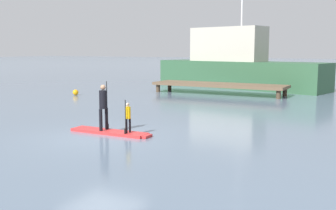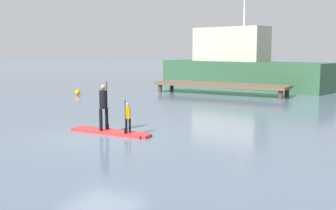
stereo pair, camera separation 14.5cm
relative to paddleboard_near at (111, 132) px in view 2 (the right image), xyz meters
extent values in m
plane|color=slate|center=(0.12, -0.69, -0.05)|extent=(240.00, 240.00, 0.00)
cube|color=red|center=(-0.07, 0.00, 0.00)|extent=(2.98, 0.71, 0.10)
cube|color=red|center=(1.46, 0.03, 0.00)|extent=(0.25, 0.46, 0.09)
cylinder|color=black|center=(-0.30, 0.16, 0.44)|extent=(0.12, 0.12, 0.78)
cylinder|color=black|center=(-0.29, -0.17, 0.44)|extent=(0.12, 0.12, 0.78)
cylinder|color=black|center=(-0.30, -0.01, 1.15)|extent=(0.29, 0.29, 0.64)
sphere|color=#8C664C|center=(-0.30, -0.01, 1.59)|extent=(0.19, 0.19, 0.19)
cylinder|color=black|center=(-0.30, 0.21, 0.92)|extent=(0.03, 0.03, 1.74)
cube|color=black|center=(-0.30, 0.21, 0.14)|extent=(0.03, 0.14, 0.18)
cylinder|color=black|center=(0.74, 0.12, 0.30)|extent=(0.08, 0.08, 0.50)
cylinder|color=black|center=(0.74, -0.09, 0.30)|extent=(0.08, 0.08, 0.50)
cylinder|color=#F2B20C|center=(0.74, 0.01, 0.75)|extent=(0.19, 0.19, 0.41)
sphere|color=beige|center=(0.74, 0.01, 1.04)|extent=(0.12, 0.12, 0.12)
cylinder|color=black|center=(0.74, -0.15, 0.63)|extent=(0.03, 0.03, 1.16)
cube|color=black|center=(0.74, -0.15, 0.14)|extent=(0.03, 0.14, 0.18)
cube|color=#2D5638|center=(-1.68, 18.82, 0.97)|extent=(14.00, 6.18, 2.03)
cube|color=#B2AD9E|center=(-2.67, 19.06, 3.29)|extent=(6.24, 3.46, 2.62)
cube|color=brown|center=(-1.37, 13.87, 0.56)|extent=(8.96, 2.30, 0.18)
cylinder|color=#473828|center=(-5.55, 13.02, 0.30)|extent=(0.28, 0.28, 0.70)
cylinder|color=#473828|center=(-5.55, 14.72, 0.30)|extent=(0.28, 0.28, 0.70)
cylinder|color=#473828|center=(2.81, 13.02, 0.30)|extent=(0.28, 0.28, 0.70)
cylinder|color=#473828|center=(2.81, 14.72, 0.30)|extent=(0.28, 0.28, 0.70)
sphere|color=orange|center=(-9.24, 8.69, 0.13)|extent=(0.37, 0.37, 0.37)
camera|label=1|loc=(8.55, -11.46, 2.93)|focal=43.42mm
camera|label=2|loc=(8.67, -11.39, 2.93)|focal=43.42mm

